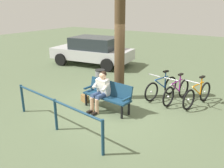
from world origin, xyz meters
The scene contains 11 objects.
ground_plane centered at (0.00, 0.00, 0.00)m, with size 40.00×40.00×0.00m, color #566647.
bench centered at (0.05, 0.09, 0.51)m, with size 1.64×0.64×0.87m.
person_reading centered at (0.21, 0.24, 0.66)m, with size 0.52×0.79×1.20m.
handbag centered at (1.02, 0.07, 0.12)m, with size 0.30×0.14×0.24m, color olive.
tree_trunk centered at (0.27, -0.87, 1.80)m, with size 0.34×0.34×3.60m, color #4C3823.
litter_bin centered at (1.08, -0.89, 0.44)m, with size 0.35×0.35×0.88m.
bicycle_blue centered at (-2.14, -1.72, 0.36)m, with size 0.56×1.65×0.94m.
bicycle_green centered at (-1.49, -1.62, 0.36)m, with size 0.48×1.67×0.94m.
bicycle_orange centered at (-0.93, -1.70, 0.36)m, with size 0.62×1.63×0.94m.
railing_fence centered at (0.43, 1.89, 0.60)m, with size 3.34×0.50×0.85m.
parked_car centered at (3.95, -4.12, 0.77)m, with size 4.41×2.47×1.47m.
Camera 1 is at (-3.80, 5.63, 3.10)m, focal length 38.10 mm.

